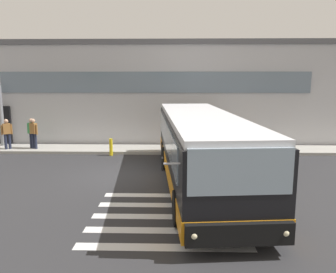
{
  "coord_description": "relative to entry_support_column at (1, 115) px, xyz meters",
  "views": [
    {
      "loc": [
        2.27,
        -13.39,
        4.03
      ],
      "look_at": [
        1.92,
        0.94,
        1.5
      ],
      "focal_mm": 35.37,
      "sensor_mm": 36.0,
      "label": 1
    }
  ],
  "objects": [
    {
      "name": "passenger_by_doorway",
      "position": [
        2.06,
        -0.71,
        -0.84
      ],
      "size": [
        0.57,
        0.32,
        1.68
      ],
      "color": "#1E2338",
      "rests_on": "boarding_curb"
    },
    {
      "name": "terminal_building",
      "position": [
        7.17,
        6.26,
        1.19
      ],
      "size": [
        25.76,
        13.8,
        6.23
      ],
      "color": "#B7B7BC",
      "rests_on": "ground"
    },
    {
      "name": "bus_main_foreground",
      "position": [
        11.07,
        -6.48,
        -0.59
      ],
      "size": [
        3.54,
        11.2,
        2.7
      ],
      "color": "black",
      "rests_on": "ground"
    },
    {
      "name": "boarding_curb",
      "position": [
        7.86,
        -0.6,
        -1.85
      ],
      "size": [
        27.96,
        2.0,
        0.15
      ],
      "primitive_type": "cube",
      "color": "#9E9B93",
      "rests_on": "ground"
    },
    {
      "name": "bay_paint_stripes",
      "position": [
        9.86,
        -9.6,
        -1.92
      ],
      "size": [
        4.4,
        3.96,
        0.01
      ],
      "color": "silver",
      "rests_on": "ground"
    },
    {
      "name": "safety_bollard_yellow",
      "position": [
        6.71,
        -1.8,
        -1.47
      ],
      "size": [
        0.18,
        0.18,
        0.9
      ],
      "primitive_type": "cylinder",
      "color": "yellow",
      "rests_on": "ground"
    },
    {
      "name": "passenger_near_column",
      "position": [
        0.8,
        -1.02,
        -0.84
      ],
      "size": [
        0.49,
        0.4,
        1.68
      ],
      "color": "#1E2338",
      "rests_on": "boarding_curb"
    },
    {
      "name": "entry_support_column",
      "position": [
        0.0,
        0.0,
        0.0
      ],
      "size": [
        0.28,
        0.28,
        3.55
      ],
      "primitive_type": "cylinder",
      "color": "slate",
      "rests_on": "boarding_curb"
    },
    {
      "name": "passenger_at_curb_edge",
      "position": [
        2.23,
        -0.87,
        -0.84
      ],
      "size": [
        0.54,
        0.36,
        1.68
      ],
      "color": "#1E2338",
      "rests_on": "boarding_curb"
    },
    {
      "name": "ground_plane",
      "position": [
        7.86,
        -5.4,
        -1.93
      ],
      "size": [
        80.0,
        90.0,
        0.02
      ],
      "primitive_type": "cube",
      "color": "#2B2B2D",
      "rests_on": "ground"
    }
  ]
}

